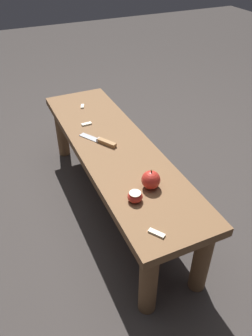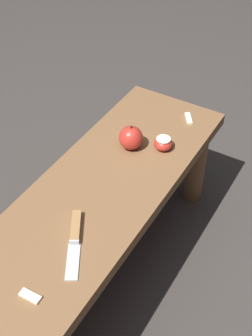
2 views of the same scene
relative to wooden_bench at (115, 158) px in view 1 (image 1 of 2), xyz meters
name	(u,v)px [view 1 (image 1 of 2)]	position (x,y,z in m)	size (l,w,h in m)	color
ground_plane	(116,204)	(0.00, 0.00, -0.32)	(8.00, 8.00, 0.00)	#383330
wooden_bench	(115,158)	(0.00, 0.00, 0.00)	(1.33, 0.36, 0.39)	brown
knife	(102,141)	(0.05, 0.04, 0.08)	(0.20, 0.13, 0.02)	#B7BABF
apple_whole	(151,180)	(-0.34, -0.02, 0.11)	(0.08, 0.08, 0.09)	red
apple_cut	(135,197)	(-0.39, 0.08, 0.09)	(0.06, 0.06, 0.04)	red
apple_slice_near_knife	(82,106)	(0.46, 0.01, 0.08)	(0.05, 0.03, 0.01)	silver
apple_slice_center	(86,124)	(0.25, 0.06, 0.08)	(0.02, 0.05, 0.01)	silver
apple_slice_near_bowl	(157,233)	(-0.57, 0.08, 0.08)	(0.06, 0.05, 0.01)	silver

